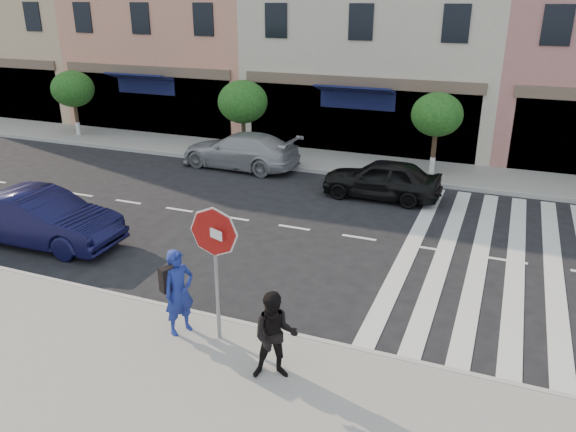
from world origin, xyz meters
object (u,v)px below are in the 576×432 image
object	(u,v)px
stop_sign	(215,246)
car_near_mid	(40,218)
photographer	(179,292)
car_far_mid	(382,179)
walker	(275,336)
car_far_left	(240,150)

from	to	relation	value
stop_sign	car_near_mid	bearing A→B (deg)	-178.23
car_near_mid	photographer	bearing A→B (deg)	-115.34
photographer	car_far_mid	bearing A→B (deg)	16.21
photographer	walker	xyz separation A→B (m)	(2.31, -0.62, -0.06)
car_far_left	car_far_mid	size ratio (longest dim) A/B	1.22
photographer	car_far_left	world-z (taller)	photographer
stop_sign	car_far_left	distance (m)	12.49
photographer	car_far_left	size ratio (longest dim) A/B	0.37
car_near_mid	car_far_left	bearing A→B (deg)	-13.68
stop_sign	car_far_mid	distance (m)	9.93
stop_sign	car_far_left	xyz separation A→B (m)	(-5.17, 11.28, -1.43)
walker	car_far_mid	distance (m)	10.48
photographer	car_far_left	xyz separation A→B (m)	(-4.35, 11.34, -0.34)
car_far_mid	car_far_left	bearing A→B (deg)	-103.66
photographer	car_near_mid	world-z (taller)	photographer
car_near_mid	car_far_mid	size ratio (longest dim) A/B	1.15
photographer	walker	size ratio (longest dim) A/B	1.08
photographer	car_far_mid	xyz separation A→B (m)	(1.75, 9.84, -0.36)
photographer	car_far_mid	distance (m)	10.00
walker	car_far_mid	size ratio (longest dim) A/B	0.42
car_far_left	car_far_mid	world-z (taller)	car_far_left
photographer	car_far_mid	size ratio (longest dim) A/B	0.45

